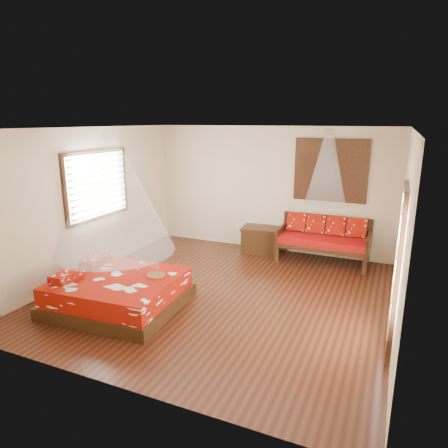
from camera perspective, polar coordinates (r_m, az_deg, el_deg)
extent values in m
cube|color=black|center=(7.04, -0.41, -10.00)|extent=(5.50, 5.50, 0.02)
cube|color=white|center=(6.39, -0.45, 13.63)|extent=(5.50, 5.50, 0.02)
cube|color=beige|center=(8.07, -18.65, 3.00)|extent=(0.02, 5.50, 2.80)
cube|color=beige|center=(6.04, 24.26, -1.30)|extent=(0.02, 5.50, 2.80)
cube|color=beige|center=(9.11, 6.68, 4.93)|extent=(5.50, 0.02, 2.80)
cube|color=beige|center=(4.31, -15.64, -6.63)|extent=(5.50, 0.02, 2.80)
cube|color=black|center=(6.76, -14.68, -10.54)|extent=(2.04, 1.87, 0.20)
cube|color=#911004|center=(6.66, -14.82, -8.59)|extent=(1.94, 1.77, 0.30)
cube|color=#911004|center=(6.73, -21.62, -6.98)|extent=(0.31, 0.52, 0.13)
cube|color=#911004|center=(7.25, -17.87, -5.09)|extent=(0.31, 0.52, 0.13)
cube|color=black|center=(8.52, 7.54, -4.04)|extent=(0.08, 0.08, 0.42)
cube|color=black|center=(8.25, 19.43, -5.42)|extent=(0.08, 0.08, 0.42)
cube|color=black|center=(9.18, 8.80, -2.71)|extent=(0.08, 0.08, 0.42)
cube|color=black|center=(8.93, 19.81, -3.94)|extent=(0.08, 0.08, 0.42)
cube|color=black|center=(8.63, 13.89, -2.94)|extent=(1.88, 0.84, 0.08)
cube|color=#940508|center=(8.59, 13.94, -2.24)|extent=(1.82, 0.78, 0.14)
cube|color=black|center=(8.91, 14.43, -0.48)|extent=(1.88, 0.06, 0.55)
cube|color=black|center=(8.76, 8.15, -1.28)|extent=(0.06, 0.84, 0.30)
cube|color=black|center=(8.49, 19.95, -2.56)|extent=(0.06, 0.84, 0.30)
cube|color=#911004|center=(8.88, 10.35, 0.31)|extent=(0.40, 0.20, 0.41)
cube|color=#911004|center=(8.80, 13.00, 0.03)|extent=(0.40, 0.20, 0.41)
cube|color=#911004|center=(8.74, 15.69, -0.24)|extent=(0.40, 0.20, 0.41)
cube|color=#911004|center=(8.70, 18.41, -0.52)|extent=(0.40, 0.20, 0.41)
cube|color=black|center=(9.12, 5.29, -2.37)|extent=(0.87, 0.67, 0.53)
cube|color=black|center=(9.04, 5.34, -0.62)|extent=(0.91, 0.71, 0.05)
cube|color=black|center=(8.72, 14.99, 7.42)|extent=(1.52, 0.06, 1.32)
cube|color=black|center=(8.71, 14.98, 7.41)|extent=(1.35, 0.04, 1.10)
cube|color=black|center=(8.14, -17.67, 5.32)|extent=(0.08, 1.74, 1.34)
cube|color=silver|center=(8.12, -17.46, 5.31)|extent=(0.04, 1.54, 1.10)
cube|color=black|center=(5.57, 23.47, -6.30)|extent=(0.08, 1.02, 2.16)
cube|color=white|center=(5.53, 23.37, -5.31)|extent=(0.03, 0.82, 1.70)
cylinder|color=brown|center=(6.53, -9.75, -7.23)|extent=(0.30, 0.30, 0.03)
cone|color=white|center=(6.24, -15.72, 4.19)|extent=(1.83, 1.83, 1.80)
cone|color=white|center=(8.24, 14.52, 7.76)|extent=(0.83, 0.83, 1.50)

